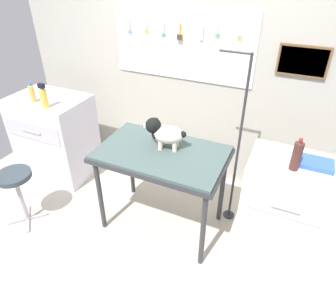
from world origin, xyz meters
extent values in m
cube|color=beige|center=(0.00, 0.00, -0.02)|extent=(4.40, 4.00, 0.04)
cube|color=#ADAB9E|center=(0.00, 1.28, 1.15)|extent=(4.00, 0.06, 2.30)
cube|color=white|center=(-0.10, 1.24, 1.46)|extent=(1.46, 0.02, 0.69)
cylinder|color=gray|center=(-0.66, 1.23, 1.68)|extent=(0.01, 0.02, 0.01)
cube|color=silver|center=(-0.67, 1.22, 1.61)|extent=(0.01, 0.00, 0.11)
cube|color=silver|center=(-0.65, 1.22, 1.61)|extent=(0.01, 0.00, 0.11)
torus|color=#3F74BF|center=(-0.67, 1.22, 1.54)|extent=(0.03, 0.01, 0.03)
torus|color=#3F74BF|center=(-0.65, 1.22, 1.54)|extent=(0.03, 0.01, 0.03)
cylinder|color=gray|center=(-0.47, 1.23, 1.70)|extent=(0.01, 0.02, 0.01)
cube|color=silver|center=(-0.47, 1.22, 1.63)|extent=(0.01, 0.00, 0.11)
cube|color=silver|center=(-0.46, 1.22, 1.63)|extent=(0.01, 0.00, 0.11)
torus|color=gold|center=(-0.48, 1.22, 1.56)|extent=(0.03, 0.01, 0.03)
torus|color=gold|center=(-0.45, 1.22, 1.56)|extent=(0.03, 0.01, 0.03)
cylinder|color=gray|center=(-0.28, 1.23, 1.68)|extent=(0.01, 0.02, 0.01)
cube|color=silver|center=(-0.29, 1.22, 1.61)|extent=(0.01, 0.00, 0.11)
cube|color=silver|center=(-0.28, 1.22, 1.61)|extent=(0.01, 0.00, 0.11)
torus|color=green|center=(-0.29, 1.22, 1.54)|extent=(0.03, 0.01, 0.03)
torus|color=green|center=(-0.27, 1.22, 1.54)|extent=(0.03, 0.01, 0.03)
cylinder|color=gray|center=(-0.11, 1.23, 1.66)|extent=(0.01, 0.02, 0.01)
cylinder|color=gold|center=(-0.11, 1.22, 1.61)|extent=(0.02, 0.02, 0.09)
cube|color=gold|center=(-0.11, 1.22, 1.54)|extent=(0.06, 0.02, 0.06)
cube|color=#333338|center=(-0.11, 1.21, 1.54)|extent=(0.05, 0.01, 0.05)
cylinder|color=gray|center=(0.11, 1.23, 1.67)|extent=(0.01, 0.02, 0.01)
cube|color=silver|center=(0.11, 1.22, 1.59)|extent=(0.03, 0.01, 0.13)
cylinder|color=gray|center=(0.26, 1.23, 1.72)|extent=(0.01, 0.02, 0.01)
cube|color=silver|center=(0.25, 1.22, 1.65)|extent=(0.01, 0.00, 0.11)
cube|color=silver|center=(0.27, 1.22, 1.65)|extent=(0.01, 0.00, 0.11)
torus|color=green|center=(0.25, 1.22, 1.58)|extent=(0.03, 0.01, 0.03)
torus|color=green|center=(0.27, 1.22, 1.58)|extent=(0.03, 0.01, 0.03)
cylinder|color=gray|center=(0.46, 1.23, 1.72)|extent=(0.01, 0.02, 0.01)
cube|color=silver|center=(0.46, 1.22, 1.65)|extent=(0.01, 0.00, 0.11)
cube|color=silver|center=(0.47, 1.22, 1.65)|extent=(0.01, 0.00, 0.11)
torus|color=gold|center=(0.45, 1.22, 1.58)|extent=(0.03, 0.01, 0.03)
torus|color=gold|center=(0.47, 1.22, 1.58)|extent=(0.03, 0.01, 0.03)
cube|color=brown|center=(1.02, 1.24, 1.44)|extent=(0.41, 0.02, 0.27)
cube|color=#AF7550|center=(1.02, 1.23, 1.44)|extent=(0.38, 0.01, 0.23)
cylinder|color=#2D2D33|center=(-0.37, 0.06, 0.38)|extent=(0.04, 0.04, 0.76)
cylinder|color=#2D2D33|center=(0.59, 0.06, 0.38)|extent=(0.04, 0.04, 0.76)
cylinder|color=#2D2D33|center=(-0.37, 0.60, 0.38)|extent=(0.04, 0.04, 0.76)
cylinder|color=#2D2D33|center=(0.59, 0.60, 0.38)|extent=(0.04, 0.04, 0.76)
cube|color=#2D2D33|center=(0.11, 0.33, 0.78)|extent=(1.08, 0.67, 0.03)
cube|color=#425452|center=(0.11, 0.33, 0.81)|extent=(1.05, 0.65, 0.03)
cylinder|color=#2D2D33|center=(0.67, 0.68, 0.01)|extent=(0.11, 0.11, 0.01)
cylinder|color=#2D2D33|center=(0.67, 0.68, 0.80)|extent=(0.02, 0.02, 1.61)
cylinder|color=#2D2D33|center=(0.55, 0.68, 1.60)|extent=(0.24, 0.02, 0.02)
cylinder|color=beige|center=(0.09, 0.35, 0.87)|extent=(0.04, 0.04, 0.09)
cylinder|color=beige|center=(0.08, 0.43, 0.87)|extent=(0.04, 0.04, 0.09)
cylinder|color=beige|center=(0.21, 0.37, 0.87)|extent=(0.04, 0.04, 0.09)
cylinder|color=beige|center=(0.20, 0.45, 0.87)|extent=(0.04, 0.04, 0.09)
ellipsoid|color=beige|center=(0.14, 0.40, 0.95)|extent=(0.29, 0.21, 0.15)
ellipsoid|color=black|center=(0.05, 0.38, 0.94)|extent=(0.11, 0.13, 0.08)
sphere|color=black|center=(0.02, 0.37, 1.02)|extent=(0.13, 0.13, 0.13)
ellipsoid|color=beige|center=(-0.03, 0.36, 1.01)|extent=(0.07, 0.06, 0.04)
sphere|color=black|center=(-0.06, 0.36, 1.01)|extent=(0.02, 0.02, 0.02)
ellipsoid|color=black|center=(0.04, 0.32, 1.03)|extent=(0.04, 0.04, 0.07)
ellipsoid|color=black|center=(0.02, 0.43, 1.03)|extent=(0.04, 0.04, 0.07)
sphere|color=black|center=(0.26, 0.42, 0.97)|extent=(0.06, 0.06, 0.06)
cube|color=silver|center=(-1.34, 0.60, 0.47)|extent=(0.80, 0.56, 0.94)
cube|color=#B8B6C8|center=(-1.34, 0.31, 0.67)|extent=(0.70, 0.01, 0.19)
cylinder|color=#99999E|center=(-1.34, 0.30, 0.67)|extent=(0.24, 0.02, 0.02)
cube|color=silver|center=(1.14, 0.57, 0.42)|extent=(0.68, 0.52, 0.84)
cube|color=silver|center=(1.14, 0.30, 0.61)|extent=(0.60, 0.01, 0.17)
cylinder|color=#99999E|center=(1.14, 0.29, 0.61)|extent=(0.20, 0.02, 0.02)
cylinder|color=#9E9EA3|center=(-1.09, -0.19, 0.26)|extent=(0.04, 0.04, 0.52)
cube|color=#9E9EA3|center=(-1.03, -0.12, 0.01)|extent=(0.15, 0.15, 0.02)
cube|color=#9E9EA3|center=(-1.16, -0.12, 0.01)|extent=(0.15, 0.15, 0.02)
cube|color=#9E9EA3|center=(-1.16, -0.25, 0.01)|extent=(0.15, 0.15, 0.02)
cube|color=#9E9EA3|center=(-1.03, -0.25, 0.01)|extent=(0.15, 0.15, 0.02)
cylinder|color=#323D44|center=(-1.09, -0.19, 0.54)|extent=(0.30, 0.30, 0.04)
cylinder|color=#EAAD48|center=(-1.38, 0.46, 1.02)|extent=(0.05, 0.05, 0.17)
cylinder|color=teal|center=(-1.38, 0.46, 1.12)|extent=(0.02, 0.02, 0.03)
cube|color=teal|center=(-1.36, 0.46, 1.15)|extent=(0.03, 0.01, 0.01)
cylinder|color=gold|center=(-1.17, 0.41, 1.03)|extent=(0.07, 0.07, 0.18)
cylinder|color=gold|center=(-1.17, 0.41, 1.13)|extent=(0.03, 0.03, 0.02)
cube|color=black|center=(-1.17, 0.41, 1.16)|extent=(0.06, 0.04, 0.04)
cylinder|color=#45251F|center=(1.13, 0.49, 0.96)|extent=(0.07, 0.07, 0.22)
cone|color=#45251F|center=(1.13, 0.49, 1.08)|extent=(0.07, 0.07, 0.02)
cylinder|color=red|center=(1.13, 0.49, 1.10)|extent=(0.03, 0.03, 0.02)
cube|color=#3560BD|center=(1.28, 0.60, 0.86)|extent=(0.24, 0.18, 0.04)
camera|label=1|loc=(1.02, -1.54, 2.19)|focal=32.22mm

